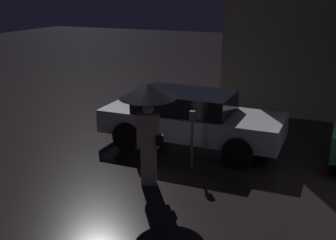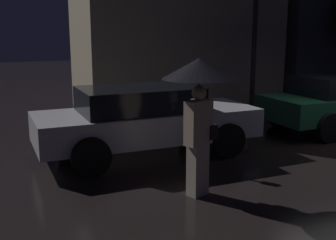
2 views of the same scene
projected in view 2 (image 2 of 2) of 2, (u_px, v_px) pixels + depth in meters
parked_car_silver at (146, 119)px, 8.68m from camera, size 4.57×1.93×1.43m
pedestrian_with_umbrella at (199, 86)px, 6.32m from camera, size 1.14×1.14×2.16m
parking_meter at (195, 126)px, 7.75m from camera, size 0.12×0.10×1.34m
street_lamp_near at (255, 22)px, 11.92m from camera, size 0.37×0.37×4.27m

